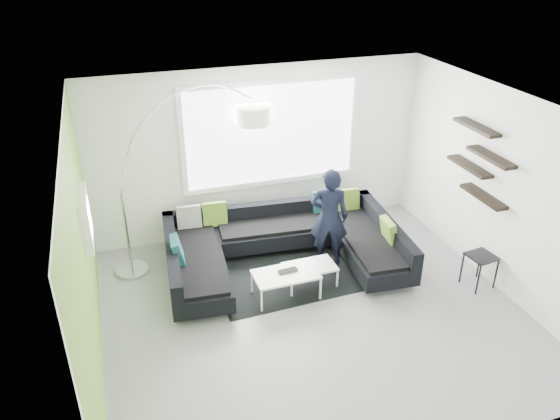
# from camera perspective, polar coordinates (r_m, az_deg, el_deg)

# --- Properties ---
(ground) EXTENTS (5.50, 5.50, 0.00)m
(ground) POSITION_cam_1_polar(r_m,az_deg,el_deg) (7.55, 3.43, -10.57)
(ground) COLOR gray
(ground) RESTS_ON ground
(room_shell) EXTENTS (5.54, 5.04, 2.82)m
(room_shell) POSITION_cam_1_polar(r_m,az_deg,el_deg) (6.78, 3.52, 2.67)
(room_shell) COLOR white
(room_shell) RESTS_ON ground
(sectional_sofa) EXTENTS (3.64, 2.43, 0.75)m
(sectional_sofa) POSITION_cam_1_polar(r_m,az_deg,el_deg) (8.24, 0.42, -4.11)
(sectional_sofa) COLOR black
(sectional_sofa) RESTS_ON ground
(rug) EXTENTS (2.38, 1.77, 0.01)m
(rug) POSITION_cam_1_polar(r_m,az_deg,el_deg) (8.33, 1.01, -6.38)
(rug) COLOR black
(rug) RESTS_ON ground
(coffee_table) EXTENTS (1.17, 0.69, 0.38)m
(coffee_table) POSITION_cam_1_polar(r_m,az_deg,el_deg) (7.83, 1.89, -7.24)
(coffee_table) COLOR silver
(coffee_table) RESTS_ON ground
(arc_lamp) EXTENTS (2.67, 1.51, 2.68)m
(arc_lamp) POSITION_cam_1_polar(r_m,az_deg,el_deg) (7.97, -16.32, 1.78)
(arc_lamp) COLOR silver
(arc_lamp) RESTS_ON ground
(side_table) EXTENTS (0.41, 0.41, 0.51)m
(side_table) POSITION_cam_1_polar(r_m,az_deg,el_deg) (8.40, 20.05, -5.97)
(side_table) COLOR black
(side_table) RESTS_ON ground
(person) EXTENTS (0.84, 0.78, 1.57)m
(person) POSITION_cam_1_polar(r_m,az_deg,el_deg) (8.20, 5.15, -0.76)
(person) COLOR black
(person) RESTS_ON ground
(laptop) EXTENTS (0.31, 0.22, 0.02)m
(laptop) POSITION_cam_1_polar(r_m,az_deg,el_deg) (7.61, 0.95, -6.52)
(laptop) COLOR black
(laptop) RESTS_ON coffee_table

